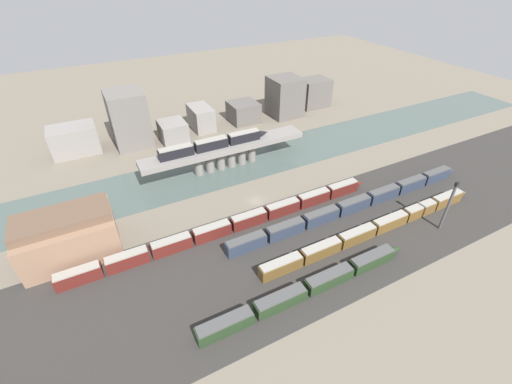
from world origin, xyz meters
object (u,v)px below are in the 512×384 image
Objects in this scene: train_yard_far at (356,204)px; train_yard_outer at (235,224)px; train_yard_near at (311,287)px; signal_tower at (448,206)px; train_on_bridge at (215,143)px; warehouse_building at (68,235)px; train_yard_mid at (377,227)px.

train_yard_outer is (-37.65, 8.72, 0.02)m from train_yard_far.
signal_tower reaches higher than train_yard_near.
train_yard_outer is (-8.22, -33.44, -8.82)m from train_on_bridge.
warehouse_building is at bearing 158.01° from signal_tower.
warehouse_building is 1.44× the size of signal_tower.
signal_tower is (95.00, -38.37, 1.94)m from warehouse_building.
signal_tower is (53.19, -27.09, 6.17)m from train_yard_outer.
train_on_bridge is 54.91m from warehouse_building.
train_yard_far is at bearing -55.08° from train_on_bridge.
train_yard_far is 3.86× the size of warehouse_building.
train_yard_outer is at bearing -103.81° from train_on_bridge.
train_on_bridge is 60.55m from train_yard_mid.
train_yard_outer reaches higher than train_yard_far.
train_yard_far is 5.55× the size of signal_tower.
train_yard_far is at bearing -14.13° from warehouse_building.
train_yard_mid reaches higher than train_yard_near.
signal_tower is (44.97, -60.53, -2.65)m from train_on_bridge.
warehouse_building is (-79.46, 20.00, 4.25)m from train_yard_far.
train_yard_outer is 5.91× the size of signal_tower.
train_yard_outer is at bearing 150.68° from train_yard_mid.
train_yard_far is (2.21, 11.18, 0.11)m from train_yard_mid.
warehouse_building is at bearing -156.10° from train_on_bridge.
train_yard_near is 2.50× the size of warehouse_building.
train_on_bridge is at bearing 23.90° from warehouse_building.
signal_tower is at bearing -49.76° from train_yard_far.
train_on_bridge is 0.54× the size of train_yard_mid.
signal_tower is at bearing -22.04° from train_yard_mid.
train_yard_near is 0.61× the size of train_yard_outer.
warehouse_building is (-41.81, 11.28, 4.23)m from train_yard_outer.
train_yard_outer is at bearing 103.45° from train_yard_near.
warehouse_building is (-77.25, 31.18, 4.36)m from train_yard_mid.
signal_tower is at bearing 1.71° from train_yard_near.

